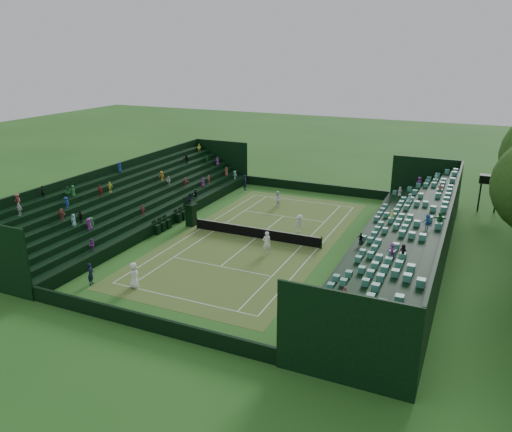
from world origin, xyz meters
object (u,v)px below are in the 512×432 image
object	(u,v)px
player_near_east	(267,243)
player_far_west	(278,199)
tennis_net	(256,232)
player_far_east	(299,224)
player_near_west	(134,275)
umpire_chair	(191,212)

from	to	relation	value
player_near_east	player_far_west	world-z (taller)	player_near_east
player_far_west	player_near_east	bearing A→B (deg)	-47.88
tennis_net	player_far_east	bearing A→B (deg)	45.02
player_far_west	player_far_east	world-z (taller)	player_far_west
player_near_west	player_far_east	bearing A→B (deg)	-95.83
player_far_west	player_near_west	bearing A→B (deg)	-71.58
tennis_net	player_near_east	size ratio (longest dim) A/B	6.21
umpire_chair	player_far_east	size ratio (longest dim) A/B	1.89
player_near_east	player_far_west	distance (m)	12.21
tennis_net	umpire_chair	bearing A→B (deg)	175.80
tennis_net	player_near_east	bearing A→B (deg)	-51.97
tennis_net	player_far_west	xyz separation A→B (m)	(-1.60, 8.86, 0.31)
tennis_net	player_near_east	xyz separation A→B (m)	(2.16, -2.76, 0.41)
player_far_east	player_far_west	bearing A→B (deg)	83.40
tennis_net	player_near_west	distance (m)	12.35
player_near_east	umpire_chair	bearing A→B (deg)	-60.84
tennis_net	umpire_chair	world-z (taller)	umpire_chair
tennis_net	player_far_west	bearing A→B (deg)	100.24
player_near_west	player_far_east	distance (m)	16.05
tennis_net	player_near_east	distance (m)	3.53
umpire_chair	player_far_east	bearing A→B (deg)	13.94
umpire_chair	player_far_west	xyz separation A→B (m)	(5.12, 8.36, -0.47)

